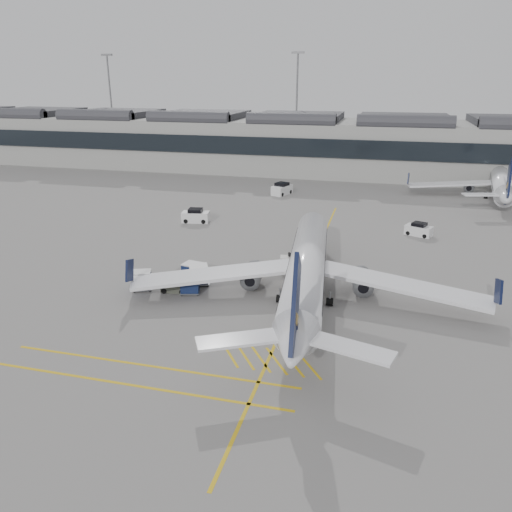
% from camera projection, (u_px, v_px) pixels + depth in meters
% --- Properties ---
extents(ground, '(220.00, 220.00, 0.00)m').
position_uv_depth(ground, '(180.00, 305.00, 45.57)').
color(ground, gray).
rests_on(ground, ground).
extents(terminal, '(200.00, 20.45, 12.40)m').
position_uv_depth(terminal, '(307.00, 143.00, 109.02)').
color(terminal, '#9E9E99').
rests_on(terminal, ground).
extents(light_masts, '(113.00, 0.60, 25.45)m').
position_uv_depth(light_masts, '(310.00, 100.00, 119.42)').
color(light_masts, slate).
rests_on(light_masts, ground).
extents(apron_markings, '(0.25, 60.00, 0.01)m').
position_uv_depth(apron_markings, '(306.00, 276.00, 52.30)').
color(apron_markings, gold).
rests_on(apron_markings, ground).
extents(airliner_main, '(32.89, 36.10, 9.61)m').
position_uv_depth(airliner_main, '(306.00, 269.00, 46.50)').
color(airliner_main, white).
rests_on(airliner_main, ground).
extents(airliner_far, '(30.88, 33.95, 9.05)m').
position_uv_depth(airliner_far, '(501.00, 183.00, 85.58)').
color(airliner_far, white).
rests_on(airliner_far, ground).
extents(belt_loader, '(4.58, 2.08, 1.82)m').
position_uv_depth(belt_loader, '(293.00, 265.00, 53.97)').
color(belt_loader, silver).
rests_on(belt_loader, ground).
extents(baggage_cart_a, '(2.19, 1.93, 2.02)m').
position_uv_depth(baggage_cart_a, '(193.00, 272.00, 50.44)').
color(baggage_cart_a, gray).
rests_on(baggage_cart_a, ground).
extents(baggage_cart_b, '(2.19, 1.97, 1.95)m').
position_uv_depth(baggage_cart_b, '(190.00, 283.00, 47.77)').
color(baggage_cart_b, gray).
rests_on(baggage_cart_b, ground).
extents(baggage_cart_c, '(2.25, 2.06, 1.94)m').
position_uv_depth(baggage_cart_c, '(142.00, 280.00, 48.60)').
color(baggage_cart_c, gray).
rests_on(baggage_cart_c, ground).
extents(baggage_cart_d, '(2.43, 2.26, 2.04)m').
position_uv_depth(baggage_cart_d, '(199.00, 274.00, 49.81)').
color(baggage_cart_d, gray).
rests_on(baggage_cart_d, ground).
extents(ramp_agent_a, '(0.77, 0.81, 1.86)m').
position_uv_depth(ramp_agent_a, '(256.00, 269.00, 51.73)').
color(ramp_agent_a, orange).
rests_on(ramp_agent_a, ground).
extents(ramp_agent_b, '(0.84, 0.67, 1.69)m').
position_uv_depth(ramp_agent_b, '(250.00, 280.00, 49.15)').
color(ramp_agent_b, '#FD430D').
rests_on(ramp_agent_b, ground).
extents(pushback_tug, '(2.64, 1.78, 1.41)m').
position_uv_depth(pushback_tug, '(175.00, 285.00, 48.40)').
color(pushback_tug, '#4A4D41').
rests_on(pushback_tug, ground).
extents(safety_cone_nose, '(0.40, 0.40, 0.55)m').
position_uv_depth(safety_cone_nose, '(310.00, 249.00, 59.62)').
color(safety_cone_nose, '#F24C0A').
rests_on(safety_cone_nose, ground).
extents(safety_cone_engine, '(0.40, 0.40, 0.55)m').
position_uv_depth(safety_cone_engine, '(317.00, 292.00, 47.79)').
color(safety_cone_engine, '#F24C0A').
rests_on(safety_cone_engine, ground).
extents(service_van_left, '(4.09, 2.52, 1.96)m').
position_uv_depth(service_van_left, '(196.00, 216.00, 71.66)').
color(service_van_left, silver).
rests_on(service_van_left, ground).
extents(service_van_mid, '(3.37, 4.58, 2.12)m').
position_uv_depth(service_van_mid, '(282.00, 189.00, 88.64)').
color(service_van_mid, silver).
rests_on(service_van_mid, ground).
extents(service_van_right, '(3.75, 2.89, 1.73)m').
position_uv_depth(service_van_right, '(419.00, 230.00, 65.59)').
color(service_van_right, silver).
rests_on(service_van_right, ground).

